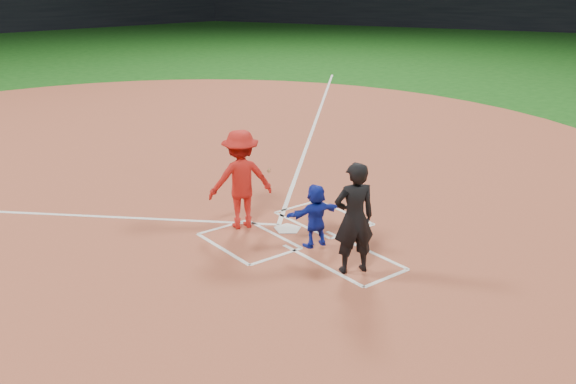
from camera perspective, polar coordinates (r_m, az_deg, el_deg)
ground at (r=13.22m, az=-0.05°, el=-3.37°), size 120.00×120.00×0.00m
home_plate_dirt at (r=18.06m, az=-11.87°, el=2.51°), size 28.00×28.00×0.01m
stadium_wall_right at (r=59.94m, az=18.39°, el=15.05°), size 31.04×52.56×3.20m
home_plate at (r=13.21m, az=-0.05°, el=-3.29°), size 0.60×0.60×0.02m
catcher at (r=12.25m, az=2.47°, el=-2.09°), size 1.19×0.53×1.24m
umpire at (r=11.13m, az=5.90°, el=-2.32°), size 0.86×0.73×2.01m
chalk_markings at (r=17.44m, az=-10.81°, el=2.02°), size 28.35×17.32×0.01m
batter_at_plate at (r=13.06m, az=-4.22°, el=1.13°), size 1.63×1.16×2.05m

